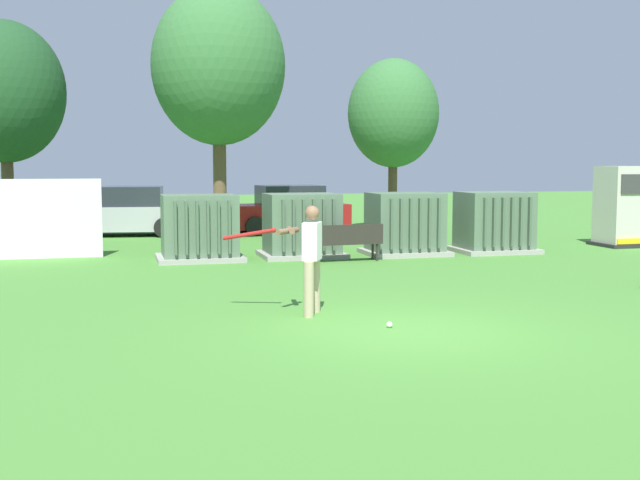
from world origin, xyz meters
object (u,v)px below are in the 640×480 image
(transformer_mid_east, at_px, (405,225))
(parked_car_leftmost, at_px, (126,213))
(transformer_mid_west, at_px, (302,226))
(generator_enclosure, at_px, (626,207))
(sports_ball, at_px, (389,325))
(batter, at_px, (309,254))
(parked_car_left_of_center, at_px, (287,211))
(transformer_east, at_px, (494,223))
(transformer_west, at_px, (199,228))
(park_bench, at_px, (347,240))

(transformer_mid_east, distance_m, parked_car_leftmost, 10.18)
(transformer_mid_west, bearing_deg, transformer_mid_east, -3.39)
(transformer_mid_east, bearing_deg, generator_enclosure, 3.76)
(sports_ball, bearing_deg, batter, 124.93)
(batter, xyz_separation_m, sports_ball, (0.91, -1.30, -0.93))
(transformer_mid_west, bearing_deg, parked_car_left_of_center, 81.07)
(generator_enclosure, height_order, batter, generator_enclosure)
(transformer_east, bearing_deg, sports_ball, -124.75)
(transformer_east, distance_m, parked_car_leftmost, 12.10)
(transformer_west, relative_size, transformer_mid_west, 1.00)
(generator_enclosure, xyz_separation_m, batter, (-11.31, -7.87, -0.16))
(batter, height_order, sports_ball, batter)
(transformer_east, height_order, generator_enclosure, generator_enclosure)
(parked_car_leftmost, bearing_deg, sports_ball, -77.74)
(parked_car_leftmost, height_order, parked_car_left_of_center, same)
(batter, height_order, parked_car_left_of_center, batter)
(transformer_west, relative_size, park_bench, 1.15)
(transformer_west, distance_m, parked_car_left_of_center, 7.94)
(generator_enclosure, bearing_deg, park_bench, -169.91)
(transformer_mid_west, distance_m, parked_car_left_of_center, 7.06)
(transformer_west, relative_size, parked_car_leftmost, 0.48)
(transformer_mid_west, relative_size, park_bench, 1.15)
(transformer_west, relative_size, parked_car_left_of_center, 0.49)
(sports_ball, bearing_deg, parked_car_left_of_center, 83.38)
(sports_ball, bearing_deg, transformer_mid_west, 85.22)
(transformer_east, bearing_deg, generator_enclosure, 6.83)
(generator_enclosure, bearing_deg, transformer_east, -173.17)
(batter, distance_m, parked_car_left_of_center, 14.81)
(park_bench, distance_m, batter, 6.79)
(transformer_west, height_order, sports_ball, transformer_west)
(transformer_mid_west, relative_size, generator_enclosure, 0.91)
(transformer_mid_east, height_order, parked_car_left_of_center, same)
(transformer_mid_east, height_order, parked_car_leftmost, same)
(park_bench, distance_m, parked_car_leftmost, 9.93)
(transformer_mid_west, xyz_separation_m, batter, (-1.65, -7.58, 0.19))
(transformer_east, bearing_deg, transformer_mid_east, 178.35)
(transformer_mid_east, relative_size, batter, 1.21)
(transformer_west, xyz_separation_m, transformer_mid_east, (5.34, -0.11, 0.00))
(generator_enclosure, distance_m, batter, 13.78)
(transformer_east, relative_size, sports_ball, 23.33)
(transformer_west, height_order, parked_car_left_of_center, same)
(transformer_mid_east, relative_size, transformer_east, 1.00)
(parked_car_left_of_center, bearing_deg, transformer_east, -60.01)
(transformer_west, distance_m, batter, 7.59)
(parked_car_leftmost, bearing_deg, transformer_west, -77.29)
(transformer_east, bearing_deg, batter, -133.25)
(parked_car_leftmost, bearing_deg, generator_enclosure, -26.57)
(generator_enclosure, bearing_deg, transformer_west, -178.39)
(transformer_mid_east, xyz_separation_m, generator_enclosure, (6.92, 0.46, 0.35))
(transformer_east, xyz_separation_m, batter, (-6.91, -7.34, 0.19))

